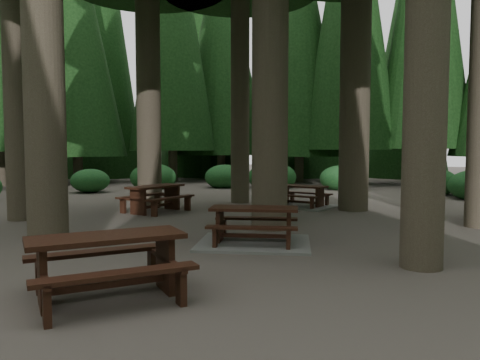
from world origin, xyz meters
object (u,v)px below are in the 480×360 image
(picnic_table_c, at_px, (302,200))
(picnic_table_e, at_px, (107,257))
(picnic_table_a, at_px, (254,232))
(picnic_table_b, at_px, (156,194))

(picnic_table_c, relative_size, picnic_table_e, 1.01)
(picnic_table_a, distance_m, picnic_table_c, 6.07)
(picnic_table_e, bearing_deg, picnic_table_a, 32.95)
(picnic_table_c, height_order, picnic_table_e, picnic_table_e)
(picnic_table_a, bearing_deg, picnic_table_e, -113.56)
(picnic_table_c, bearing_deg, picnic_table_e, -76.44)
(picnic_table_e, bearing_deg, picnic_table_c, 41.46)
(picnic_table_b, distance_m, picnic_table_c, 4.65)
(picnic_table_b, bearing_deg, picnic_table_e, -141.74)
(picnic_table_b, distance_m, picnic_table_e, 8.02)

